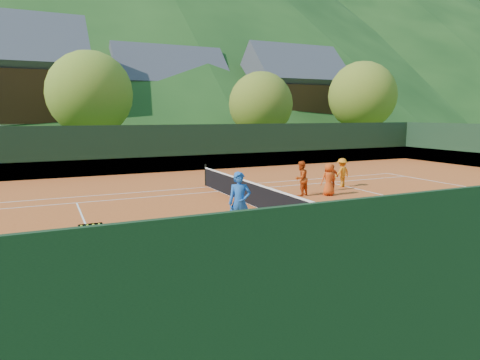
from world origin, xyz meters
name	(u,v)px	position (x,y,z in m)	size (l,w,h in m)	color
ground	(259,209)	(0.00, 0.00, 0.00)	(400.00, 400.00, 0.00)	#32541A
clay_court	(259,209)	(0.00, 0.00, 0.01)	(40.00, 24.00, 0.02)	#B44D1D
mountain_far_right	(285,10)	(90.00, 150.00, 47.50)	(260.00, 260.00, 95.00)	black
coach	(240,203)	(-2.19, -2.92, 0.98)	(0.70, 0.46, 1.92)	blue
student_a	(301,178)	(2.91, 1.55, 0.81)	(0.76, 0.60, 1.57)	#CD4812
student_b	(332,177)	(5.03, 2.07, 0.66)	(0.75, 0.31, 1.28)	#D84C13
student_c	(329,179)	(4.09, 1.08, 0.75)	(0.72, 0.47, 1.47)	#DA4A13
student_d	(342,173)	(6.11, 2.71, 0.75)	(0.94, 0.54, 1.46)	orange
tennis_ball_0	(305,283)	(-2.58, -7.15, 0.05)	(0.07, 0.07, 0.07)	#CFF228
tennis_ball_1	(91,240)	(-6.45, -1.85, 0.05)	(0.07, 0.07, 0.07)	#CFF228
tennis_ball_2	(178,263)	(-4.71, -4.75, 0.05)	(0.07, 0.07, 0.07)	#CFF228
tennis_ball_3	(465,287)	(0.37, -8.74, 0.05)	(0.07, 0.07, 0.07)	#CFF228
tennis_ball_4	(71,259)	(-7.07, -3.36, 0.05)	(0.07, 0.07, 0.07)	#CFF228
tennis_ball_5	(292,222)	(-0.02, -2.47, 0.05)	(0.07, 0.07, 0.07)	#CFF228
tennis_ball_7	(451,210)	(6.35, -3.52, 0.05)	(0.07, 0.07, 0.07)	#CFF228
tennis_ball_8	(322,209)	(2.10, -1.20, 0.05)	(0.07, 0.07, 0.07)	#CFF228
tennis_ball_10	(40,292)	(-7.79, -5.26, 0.05)	(0.07, 0.07, 0.07)	#CFF228
tennis_ball_11	(238,216)	(-1.30, -0.88, 0.05)	(0.07, 0.07, 0.07)	#CFF228
tennis_ball_12	(81,247)	(-6.76, -2.39, 0.05)	(0.07, 0.07, 0.07)	#CFF228
tennis_ball_13	(179,314)	(-5.48, -7.40, 0.05)	(0.07, 0.07, 0.07)	#CFF228
tennis_ball_14	(38,269)	(-7.82, -3.81, 0.05)	(0.07, 0.07, 0.07)	#CFF228
tennis_ball_15	(336,265)	(-1.29, -6.50, 0.05)	(0.07, 0.07, 0.07)	#CFF228
tennis_ball_16	(452,234)	(3.56, -5.85, 0.05)	(0.07, 0.07, 0.07)	#CFF228
tennis_ball_18	(397,284)	(-0.84, -8.02, 0.05)	(0.07, 0.07, 0.07)	#CFF228
tennis_ball_19	(36,298)	(-7.85, -5.54, 0.05)	(0.07, 0.07, 0.07)	#CFF228
tennis_ball_20	(246,214)	(-0.96, -0.81, 0.05)	(0.07, 0.07, 0.07)	#CFF228
tennis_ball_22	(264,233)	(-1.52, -3.28, 0.05)	(0.07, 0.07, 0.07)	#CFF228
court_lines	(259,208)	(0.00, 0.00, 0.02)	(23.83, 11.03, 0.00)	white
tennis_net	(259,196)	(0.00, 0.00, 0.52)	(0.10, 12.07, 1.10)	black
perimeter_fence	(259,177)	(0.00, 0.00, 1.27)	(40.40, 24.24, 3.00)	black
ball_hopper	(92,236)	(-6.61, -4.05, 0.77)	(0.57, 0.57, 1.00)	black
chalet_left	(8,92)	(-10.00, 30.00, 5.65)	(13.80, 9.93, 12.92)	beige
chalet_mid	(169,103)	(6.00, 34.00, 4.99)	(12.65, 8.82, 11.45)	beige
chalet_right	(292,101)	(20.00, 30.00, 5.26)	(11.50, 8.82, 11.91)	beige
tree_b	(90,94)	(-4.00, 20.00, 5.19)	(6.40, 6.40, 8.40)	#412A1A
tree_c	(261,104)	(10.00, 19.00, 4.54)	(5.60, 5.60, 7.35)	#402A19
tree_d	(362,96)	(22.00, 20.00, 5.52)	(6.80, 6.80, 8.93)	#412A1A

